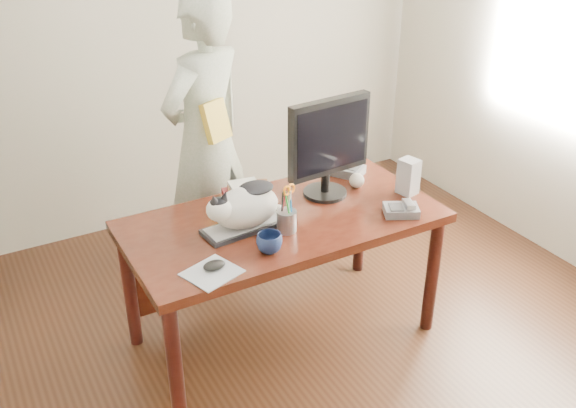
% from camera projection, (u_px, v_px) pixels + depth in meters
% --- Properties ---
extents(room, '(4.50, 4.50, 4.50)m').
position_uv_depth(room, '(357.00, 149.00, 2.51)').
color(room, black).
rests_on(room, ground).
extents(desk, '(1.60, 0.80, 0.75)m').
position_uv_depth(desk, '(276.00, 235.00, 3.38)').
color(desk, black).
rests_on(desk, ground).
extents(keyboard, '(0.46, 0.21, 0.03)m').
position_uv_depth(keyboard, '(247.00, 226.00, 3.15)').
color(keyboard, black).
rests_on(keyboard, desk).
extents(cat, '(0.43, 0.25, 0.25)m').
position_uv_depth(cat, '(244.00, 206.00, 3.09)').
color(cat, white).
rests_on(cat, keyboard).
extents(monitor, '(0.49, 0.25, 0.54)m').
position_uv_depth(monitor, '(329.00, 143.00, 3.32)').
color(monitor, black).
rests_on(monitor, desk).
extents(pen_cup, '(0.13, 0.13, 0.25)m').
position_uv_depth(pen_cup, '(287.00, 218.00, 3.10)').
color(pen_cup, gray).
rests_on(pen_cup, desk).
extents(mousepad, '(0.27, 0.26, 0.01)m').
position_uv_depth(mousepad, '(212.00, 273.00, 2.81)').
color(mousepad, silver).
rests_on(mousepad, desk).
extents(mouse, '(0.12, 0.09, 0.04)m').
position_uv_depth(mouse, '(214.00, 265.00, 2.82)').
color(mouse, black).
rests_on(mouse, mousepad).
extents(coffee_mug, '(0.17, 0.17, 0.09)m').
position_uv_depth(coffee_mug, '(269.00, 243.00, 2.94)').
color(coffee_mug, '#0D1736').
rests_on(coffee_mug, desk).
extents(phone, '(0.21, 0.19, 0.08)m').
position_uv_depth(phone, '(402.00, 209.00, 3.27)').
color(phone, '#5B5B5F').
rests_on(phone, desk).
extents(speaker, '(0.11, 0.11, 0.20)m').
position_uv_depth(speaker, '(408.00, 177.00, 3.45)').
color(speaker, '#A5A5A7').
rests_on(speaker, desk).
extents(baseball, '(0.08, 0.08, 0.08)m').
position_uv_depth(baseball, '(357.00, 180.00, 3.53)').
color(baseball, white).
rests_on(baseball, desk).
extents(book_stack, '(0.28, 0.23, 0.09)m').
position_uv_depth(book_stack, '(247.00, 192.00, 3.42)').
color(book_stack, '#50151A').
rests_on(book_stack, desk).
extents(calculator, '(0.21, 0.23, 0.06)m').
position_uv_depth(calculator, '(347.00, 170.00, 3.69)').
color(calculator, '#5B5B5F').
rests_on(calculator, desk).
extents(person, '(0.76, 0.65, 1.76)m').
position_uv_depth(person, '(206.00, 139.00, 3.83)').
color(person, silver).
rests_on(person, ground).
extents(held_book, '(0.19, 0.16, 0.23)m').
position_uv_depth(held_book, '(216.00, 121.00, 3.62)').
color(held_book, gold).
rests_on(held_book, person).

